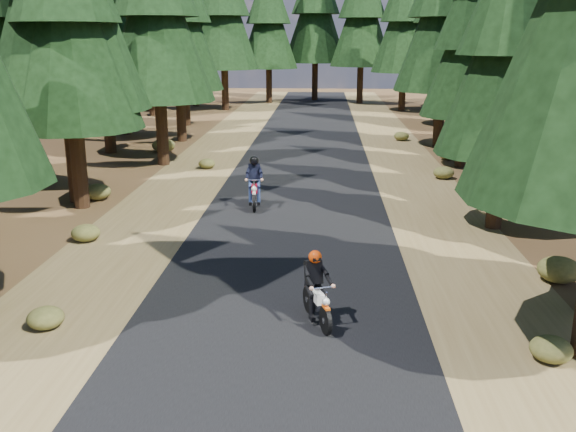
# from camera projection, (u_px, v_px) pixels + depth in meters

# --- Properties ---
(ground) EXTENTS (120.00, 120.00, 0.00)m
(ground) POSITION_uv_depth(u_px,v_px,m) (285.00, 277.00, 15.43)
(ground) COLOR #472F19
(ground) RESTS_ON ground
(road) EXTENTS (6.00, 100.00, 0.01)m
(road) POSITION_uv_depth(u_px,v_px,m) (294.00, 220.00, 20.23)
(road) COLOR black
(road) RESTS_ON ground
(shoulder_l) EXTENTS (3.20, 100.00, 0.01)m
(shoulder_l) POSITION_uv_depth(u_px,v_px,m) (151.00, 218.00, 20.48)
(shoulder_l) COLOR brown
(shoulder_l) RESTS_ON ground
(shoulder_r) EXTENTS (3.20, 100.00, 0.01)m
(shoulder_r) POSITION_uv_depth(u_px,v_px,m) (441.00, 222.00, 19.99)
(shoulder_r) COLOR brown
(shoulder_r) RESTS_ON ground
(log_near) EXTENTS (4.61, 3.33, 0.32)m
(log_near) POSITION_uv_depth(u_px,v_px,m) (551.00, 200.00, 22.13)
(log_near) COLOR #4C4233
(log_near) RESTS_ON ground
(understory_shrubs) EXTENTS (15.34, 31.43, 0.69)m
(understory_shrubs) POSITION_uv_depth(u_px,v_px,m) (317.00, 191.00, 22.88)
(understory_shrubs) COLOR #474C1E
(understory_shrubs) RESTS_ON ground
(rider_lead) EXTENTS (1.02, 1.73, 1.48)m
(rider_lead) POSITION_uv_depth(u_px,v_px,m) (317.00, 300.00, 12.79)
(rider_lead) COLOR white
(rider_lead) RESTS_ON road
(rider_follow) EXTENTS (0.76, 1.97, 1.72)m
(rider_follow) POSITION_uv_depth(u_px,v_px,m) (254.00, 191.00, 21.60)
(rider_follow) COLOR maroon
(rider_follow) RESTS_ON road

